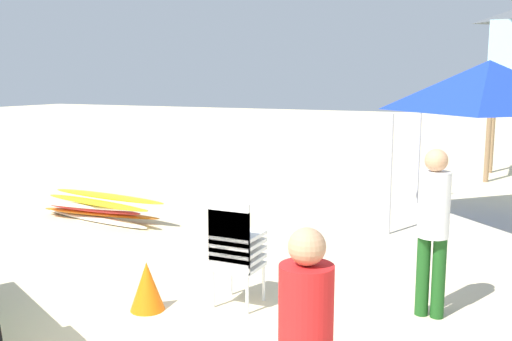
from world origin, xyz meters
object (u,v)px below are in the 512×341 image
surfboard_pile (98,208)px  popup_canopy (488,86)px  traffic_cone_near (147,286)px  lifeguard_near_left (433,221)px  stacked_plastic_chairs (234,246)px

surfboard_pile → popup_canopy: (6.11, 2.63, 2.12)m
surfboard_pile → traffic_cone_near: bearing=-42.6°
lifeguard_near_left → popup_canopy: 4.58m
stacked_plastic_chairs → surfboard_pile: bearing=148.6°
popup_canopy → traffic_cone_near: 6.61m
lifeguard_near_left → surfboard_pile: bearing=163.6°
surfboard_pile → traffic_cone_near: (3.14, -2.89, 0.03)m
lifeguard_near_left → popup_canopy: (0.18, 4.38, 1.33)m
popup_canopy → traffic_cone_near: bearing=-118.3°
stacked_plastic_chairs → popup_canopy: 5.73m
lifeguard_near_left → popup_canopy: bearing=87.7°
popup_canopy → lifeguard_near_left: bearing=-92.3°
stacked_plastic_chairs → popup_canopy: size_ratio=0.43×
stacked_plastic_chairs → traffic_cone_near: stacked_plastic_chairs is taller
stacked_plastic_chairs → popup_canopy: popup_canopy is taller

